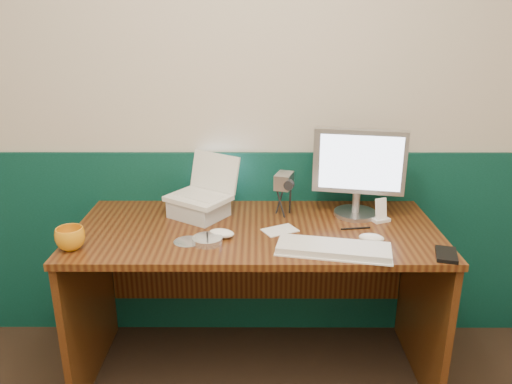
{
  "coord_description": "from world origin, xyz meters",
  "views": [
    {
      "loc": [
        0.12,
        -0.65,
        1.62
      ],
      "look_at": [
        0.11,
        1.23,
        0.97
      ],
      "focal_mm": 35.0,
      "sensor_mm": 36.0,
      "label": 1
    }
  ],
  "objects_px": {
    "keyboard": "(333,250)",
    "laptop": "(198,178)",
    "mug": "(70,239)",
    "desk": "(256,302)",
    "monitor": "(358,173)",
    "camcorder": "(284,197)"
  },
  "relations": [
    {
      "from": "keyboard",
      "to": "laptop",
      "type": "bearing_deg",
      "value": 157.72
    },
    {
      "from": "mug",
      "to": "desk",
      "type": "bearing_deg",
      "value": 16.24
    },
    {
      "from": "laptop",
      "to": "mug",
      "type": "xyz_separation_m",
      "value": [
        -0.47,
        -0.35,
        -0.14
      ]
    },
    {
      "from": "monitor",
      "to": "laptop",
      "type": "bearing_deg",
      "value": -167.19
    },
    {
      "from": "monitor",
      "to": "mug",
      "type": "height_order",
      "value": "monitor"
    },
    {
      "from": "mug",
      "to": "camcorder",
      "type": "height_order",
      "value": "camcorder"
    },
    {
      "from": "laptop",
      "to": "mug",
      "type": "bearing_deg",
      "value": -109.36
    },
    {
      "from": "laptop",
      "to": "mug",
      "type": "relative_size",
      "value": 2.29
    },
    {
      "from": "desk",
      "to": "mug",
      "type": "height_order",
      "value": "mug"
    },
    {
      "from": "desk",
      "to": "monitor",
      "type": "distance_m",
      "value": 0.76
    },
    {
      "from": "mug",
      "to": "camcorder",
      "type": "xyz_separation_m",
      "value": [
        0.87,
        0.38,
        0.04
      ]
    },
    {
      "from": "laptop",
      "to": "monitor",
      "type": "distance_m",
      "value": 0.73
    },
    {
      "from": "keyboard",
      "to": "mug",
      "type": "distance_m",
      "value": 1.05
    },
    {
      "from": "monitor",
      "to": "camcorder",
      "type": "xyz_separation_m",
      "value": [
        -0.34,
        0.01,
        -0.12
      ]
    },
    {
      "from": "keyboard",
      "to": "camcorder",
      "type": "height_order",
      "value": "camcorder"
    },
    {
      "from": "laptop",
      "to": "camcorder",
      "type": "distance_m",
      "value": 0.41
    },
    {
      "from": "laptop",
      "to": "camcorder",
      "type": "height_order",
      "value": "laptop"
    },
    {
      "from": "keyboard",
      "to": "camcorder",
      "type": "bearing_deg",
      "value": 124.99
    },
    {
      "from": "desk",
      "to": "mug",
      "type": "bearing_deg",
      "value": -163.76
    },
    {
      "from": "laptop",
      "to": "monitor",
      "type": "relative_size",
      "value": 0.64
    },
    {
      "from": "laptop",
      "to": "camcorder",
      "type": "relative_size",
      "value": 1.5
    },
    {
      "from": "laptop",
      "to": "keyboard",
      "type": "xyz_separation_m",
      "value": [
        0.57,
        -0.38,
        -0.18
      ]
    }
  ]
}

